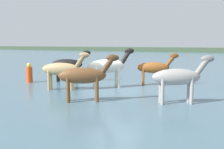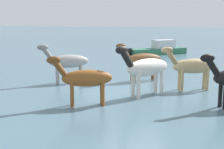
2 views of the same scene
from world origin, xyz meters
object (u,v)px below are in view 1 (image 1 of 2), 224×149
at_px(horse_gray_outer, 108,66).
at_px(horse_lead, 85,76).
at_px(horse_rear_stallion, 155,68).
at_px(horse_chestnut_trailing, 68,64).
at_px(horse_pinto_flank, 179,77).
at_px(buoy_channel_marker, 29,74).
at_px(horse_dun_straggler, 62,69).

bearing_deg(horse_gray_outer, horse_lead, -129.23).
bearing_deg(horse_gray_outer, horse_rear_stallion, -5.28).
height_order(horse_chestnut_trailing, horse_rear_stallion, horse_chestnut_trailing).
height_order(horse_chestnut_trailing, horse_pinto_flank, horse_chestnut_trailing).
bearing_deg(buoy_channel_marker, horse_rear_stallion, 18.99).
distance_m(horse_chestnut_trailing, horse_dun_straggler, 2.81).
bearing_deg(horse_chestnut_trailing, horse_dun_straggler, -83.81).
bearing_deg(horse_gray_outer, horse_dun_straggler, 171.14).
height_order(horse_chestnut_trailing, horse_dun_straggler, horse_chestnut_trailing).
relative_size(horse_chestnut_trailing, horse_dun_straggler, 0.99).
height_order(horse_gray_outer, horse_rear_stallion, horse_gray_outer).
height_order(horse_gray_outer, horse_lead, horse_gray_outer).
bearing_deg(horse_rear_stallion, horse_dun_straggler, -159.11).
distance_m(horse_pinto_flank, horse_lead, 3.59).
xyz_separation_m(horse_lead, horse_dun_straggler, (-2.32, 1.58, -0.00)).
distance_m(horse_gray_outer, horse_lead, 3.15).
xyz_separation_m(horse_pinto_flank, horse_lead, (-3.34, -1.33, 0.01)).
height_order(horse_gray_outer, horse_dun_straggler, horse_gray_outer).
bearing_deg(horse_chestnut_trailing, horse_rear_stallion, -13.84).
relative_size(horse_lead, buoy_channel_marker, 1.93).
distance_m(horse_pinto_flank, horse_dun_straggler, 5.66).
relative_size(horse_chestnut_trailing, horse_pinto_flank, 1.04).
bearing_deg(horse_chestnut_trailing, horse_lead, -71.36).
height_order(horse_chestnut_trailing, buoy_channel_marker, horse_chestnut_trailing).
distance_m(horse_rear_stallion, horse_lead, 5.12).
relative_size(horse_dun_straggler, buoy_channel_marker, 2.05).
relative_size(horse_lead, horse_dun_straggler, 0.94).
xyz_separation_m(horse_rear_stallion, buoy_channel_marker, (-6.84, -2.35, -0.45)).
xyz_separation_m(horse_gray_outer, horse_pinto_flank, (3.93, -1.77, -0.11)).
relative_size(horse_pinto_flank, buoy_channel_marker, 1.95).
distance_m(horse_chestnut_trailing, horse_lead, 5.48).
xyz_separation_m(horse_chestnut_trailing, horse_lead, (3.76, -3.99, -0.00)).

